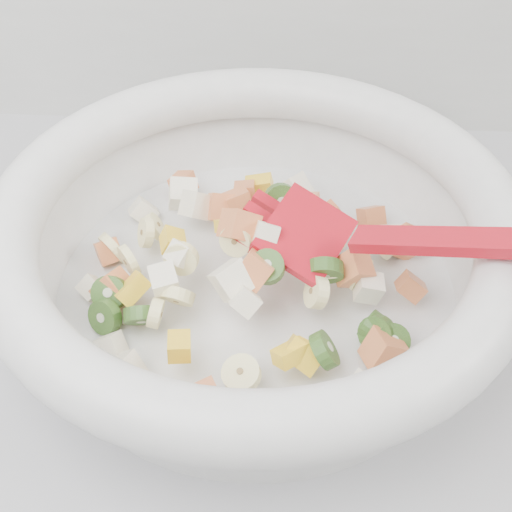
{
  "coord_description": "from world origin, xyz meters",
  "views": [
    {
      "loc": [
        0.01,
        1.08,
        1.32
      ],
      "look_at": [
        -0.01,
        1.47,
        0.95
      ],
      "focal_mm": 50.0,
      "sensor_mm": 36.0,
      "label": 1
    }
  ],
  "objects": [
    {
      "name": "mixing_bowl",
      "position": [
        -0.01,
        1.47,
        0.96
      ],
      "size": [
        0.47,
        0.4,
        0.16
      ],
      "color": "silver",
      "rests_on": "counter"
    }
  ]
}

